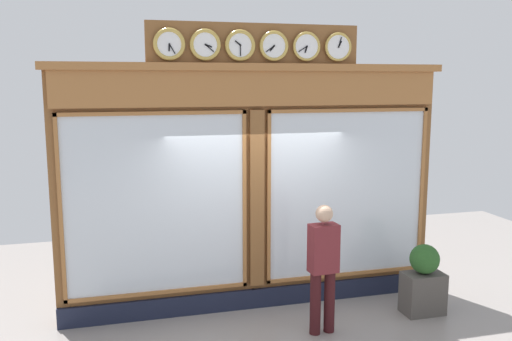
% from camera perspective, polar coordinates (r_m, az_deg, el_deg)
% --- Properties ---
extents(shop_facade, '(5.52, 0.42, 3.97)m').
position_cam_1_polar(shop_facade, '(7.71, -0.25, -1.51)').
color(shop_facade, brown).
rests_on(shop_facade, ground_plane).
extents(pedestrian, '(0.38, 0.25, 1.69)m').
position_cam_1_polar(pedestrian, '(7.07, 7.02, -9.59)').
color(pedestrian, '#3A1316').
rests_on(pedestrian, ground_plane).
extents(planter_box, '(0.56, 0.36, 0.58)m').
position_cam_1_polar(planter_box, '(8.15, 17.00, -12.13)').
color(planter_box, '#4C4742').
rests_on(planter_box, ground_plane).
extents(planter_shrub, '(0.41, 0.41, 0.41)m').
position_cam_1_polar(planter_shrub, '(7.98, 17.17, -8.81)').
color(planter_shrub, '#285623').
rests_on(planter_shrub, planter_box).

